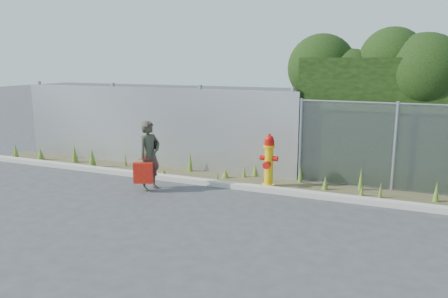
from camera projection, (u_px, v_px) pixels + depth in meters
ground at (210, 213)px, 8.52m from camera, size 80.00×80.00×0.00m
curb at (243, 186)px, 10.13m from camera, size 16.00×0.22×0.12m
weed_strip at (219, 174)px, 11.02m from camera, size 16.00×1.30×0.54m
corrugated_fence at (150, 127)px, 12.25m from camera, size 8.50×0.21×2.30m
chainlink_fence at (447, 150)px, 9.41m from camera, size 6.50×0.07×2.05m
hedge at (440, 98)px, 10.21m from camera, size 7.80×2.15×3.73m
fire_hydrant at (269, 161)px, 10.20m from camera, size 0.43×0.38×1.27m
woman at (150, 155)px, 9.97m from camera, size 0.53×0.67×1.60m
red_tote_bag at (143, 173)px, 9.82m from camera, size 0.43×0.16×0.56m
black_shoulder_bag at (152, 145)px, 10.04m from camera, size 0.23×0.10×0.18m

